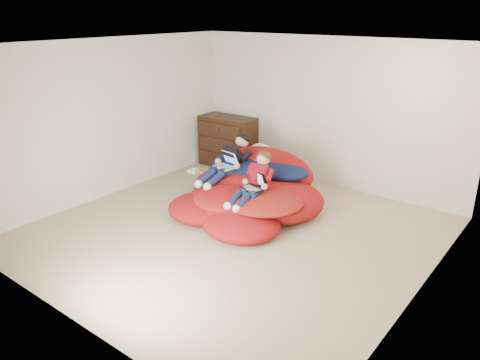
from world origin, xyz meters
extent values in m
cube|color=tan|center=(0.00, 0.00, -0.12)|extent=(5.10, 5.10, 0.25)
cube|color=silver|center=(0.00, 2.51, 1.25)|extent=(5.10, 0.02, 2.50)
cube|color=silver|center=(0.00, -2.51, 1.25)|extent=(5.10, 0.02, 2.50)
cube|color=silver|center=(-2.51, 0.00, 1.25)|extent=(0.02, 5.10, 2.50)
cube|color=silver|center=(2.51, 0.00, 1.25)|extent=(0.02, 5.10, 2.50)
cube|color=silver|center=(0.00, 0.00, 2.51)|extent=(5.10, 5.10, 0.02)
cube|color=black|center=(-1.90, 2.22, 0.48)|extent=(1.10, 0.59, 0.97)
cube|color=black|center=(-1.90, 1.94, 0.19)|extent=(0.97, 0.07, 0.23)
cylinder|color=#4C3F26|center=(-1.90, 1.92, 0.19)|extent=(0.03, 0.06, 0.03)
cube|color=black|center=(-1.90, 1.94, 0.48)|extent=(0.97, 0.07, 0.23)
cylinder|color=#4C3F26|center=(-1.90, 1.92, 0.48)|extent=(0.03, 0.06, 0.03)
cube|color=black|center=(-1.90, 1.94, 0.77)|extent=(0.97, 0.07, 0.23)
cylinder|color=#4C3F26|center=(-1.90, 1.92, 0.77)|extent=(0.03, 0.06, 0.03)
ellipsoid|color=#A91314|center=(-0.67, 0.98, 0.22)|extent=(1.51, 1.35, 0.54)
ellipsoid|color=#A91314|center=(0.09, 0.92, 0.20)|extent=(1.46, 1.42, 0.53)
ellipsoid|color=#A91314|center=(-0.30, 0.45, 0.18)|extent=(1.63, 1.30, 0.52)
ellipsoid|color=#A91314|center=(-0.65, 0.10, 0.14)|extent=(1.09, 1.00, 0.36)
ellipsoid|color=#A91314|center=(0.10, 0.04, 0.13)|extent=(1.11, 1.01, 0.36)
ellipsoid|color=#A91314|center=(-0.48, 1.51, 0.40)|extent=(1.68, 0.74, 0.74)
ellipsoid|color=#121C40|center=(-0.77, 1.29, 0.48)|extent=(1.19, 0.97, 0.30)
ellipsoid|color=#121C40|center=(-0.17, 1.33, 0.52)|extent=(1.06, 0.74, 0.25)
ellipsoid|color=#A52117|center=(0.15, 0.52, 0.34)|extent=(1.15, 1.15, 0.21)
ellipsoid|color=#A52117|center=(-0.37, 0.27, 0.30)|extent=(0.98, 0.88, 0.18)
ellipsoid|color=silver|center=(-0.76, 1.71, 0.62)|extent=(0.42, 0.27, 0.27)
cube|color=black|center=(-0.80, 1.08, 0.65)|extent=(0.37, 0.47, 0.44)
sphere|color=tan|center=(-0.80, 1.23, 0.90)|extent=(0.22, 0.22, 0.22)
ellipsoid|color=black|center=(-0.80, 1.26, 0.94)|extent=(0.24, 0.23, 0.18)
cylinder|color=#131A3B|center=(-0.89, 0.76, 0.51)|extent=(0.20, 0.37, 0.19)
cylinder|color=#131A3B|center=(-0.89, 0.45, 0.48)|extent=(0.17, 0.35, 0.22)
sphere|color=white|center=(-0.89, 0.27, 0.42)|extent=(0.13, 0.13, 0.13)
cylinder|color=#131A3B|center=(-0.71, 0.76, 0.51)|extent=(0.20, 0.37, 0.19)
cylinder|color=#131A3B|center=(-0.71, 0.45, 0.48)|extent=(0.17, 0.35, 0.22)
sphere|color=white|center=(-0.71, 0.27, 0.42)|extent=(0.13, 0.13, 0.13)
cube|color=maroon|center=(-0.02, 0.65, 0.61)|extent=(0.31, 0.32, 0.43)
sphere|color=tan|center=(-0.02, 0.72, 0.88)|extent=(0.19, 0.19, 0.19)
ellipsoid|color=#452712|center=(-0.02, 0.74, 0.91)|extent=(0.22, 0.20, 0.16)
cylinder|color=#131A3B|center=(-0.09, 0.43, 0.45)|extent=(0.18, 0.33, 0.17)
cylinder|color=#131A3B|center=(-0.09, 0.15, 0.42)|extent=(0.15, 0.31, 0.20)
sphere|color=white|center=(-0.09, -0.01, 0.37)|extent=(0.11, 0.11, 0.11)
cylinder|color=#131A3B|center=(0.06, 0.43, 0.45)|extent=(0.18, 0.33, 0.17)
cylinder|color=#131A3B|center=(0.06, 0.15, 0.42)|extent=(0.15, 0.31, 0.20)
sphere|color=white|center=(0.06, -0.01, 0.37)|extent=(0.11, 0.11, 0.11)
cube|color=silver|center=(-0.80, 0.77, 0.58)|extent=(0.36, 0.28, 0.01)
cube|color=gray|center=(-0.80, 0.76, 0.58)|extent=(0.29, 0.17, 0.00)
cube|color=silver|center=(-0.80, 0.93, 0.69)|extent=(0.34, 0.16, 0.21)
cube|color=#3F75D6|center=(-0.80, 0.92, 0.69)|extent=(0.29, 0.12, 0.17)
cube|color=black|center=(-0.02, 0.44, 0.51)|extent=(0.37, 0.31, 0.01)
cube|color=gray|center=(-0.02, 0.43, 0.51)|extent=(0.29, 0.20, 0.00)
cube|color=black|center=(-0.02, 0.58, 0.62)|extent=(0.32, 0.17, 0.21)
cube|color=#4E9BB6|center=(-0.02, 0.57, 0.62)|extent=(0.28, 0.14, 0.17)
cube|color=silver|center=(-1.36, 0.67, 0.42)|extent=(0.17, 0.17, 0.05)
camera|label=1|loc=(3.65, -4.54, 2.92)|focal=35.00mm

